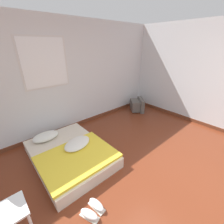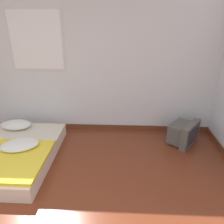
# 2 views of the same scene
# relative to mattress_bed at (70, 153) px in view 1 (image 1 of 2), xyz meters

# --- Properties ---
(ground_plane) EXTENTS (20.00, 20.00, 0.00)m
(ground_plane) POSITION_rel_mattress_bed_xyz_m (0.61, -1.85, -0.14)
(ground_plane) COLOR maroon
(wall_back) EXTENTS (7.91, 0.08, 2.60)m
(wall_back) POSITION_rel_mattress_bed_xyz_m (0.61, 1.13, 1.15)
(wall_back) COLOR silver
(wall_back) RESTS_ON ground_plane
(mattress_bed) EXTENTS (1.26, 1.71, 0.36)m
(mattress_bed) POSITION_rel_mattress_bed_xyz_m (0.00, 0.00, 0.00)
(mattress_bed) COLOR beige
(mattress_bed) RESTS_ON ground_plane
(crt_tv) EXTENTS (0.62, 0.64, 0.41)m
(crt_tv) POSITION_rel_mattress_bed_xyz_m (2.77, 0.65, 0.06)
(crt_tv) COLOR #56514C
(crt_tv) RESTS_ON ground_plane
(side_stool) EXTENTS (0.36, 0.36, 0.42)m
(side_stool) POSITION_rel_mattress_bed_xyz_m (-1.08, -0.75, 0.20)
(side_stool) COLOR white
(side_stool) RESTS_ON ground_plane
(sneaker_pair) EXTENTS (0.31, 0.32, 0.10)m
(sneaker_pair) POSITION_rel_mattress_bed_xyz_m (-0.26, -1.14, -0.09)
(sneaker_pair) COLOR silver
(sneaker_pair) RESTS_ON ground_plane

